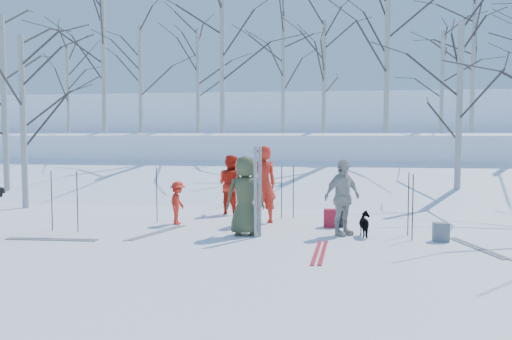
# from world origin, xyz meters

# --- Properties ---
(ground) EXTENTS (120.00, 120.00, 0.00)m
(ground) POSITION_xyz_m (0.00, 0.00, 0.00)
(ground) COLOR white
(ground) RESTS_ON ground
(snow_ramp) EXTENTS (70.00, 9.49, 4.12)m
(snow_ramp) POSITION_xyz_m (0.00, 7.00, 0.15)
(snow_ramp) COLOR white
(snow_ramp) RESTS_ON ground
(snow_plateau) EXTENTS (70.00, 18.00, 2.20)m
(snow_plateau) POSITION_xyz_m (0.00, 17.00, 1.00)
(snow_plateau) COLOR white
(snow_plateau) RESTS_ON ground
(far_hill) EXTENTS (90.00, 30.00, 6.00)m
(far_hill) POSITION_xyz_m (0.00, 38.00, 2.00)
(far_hill) COLOR white
(far_hill) RESTS_ON ground
(skier_olive_center) EXTENTS (0.90, 0.66, 1.69)m
(skier_olive_center) POSITION_xyz_m (-0.05, 0.21, 0.85)
(skier_olive_center) COLOR #3F4529
(skier_olive_center) RESTS_ON ground
(skier_red_north) EXTENTS (0.81, 0.71, 1.87)m
(skier_red_north) POSITION_xyz_m (0.14, 1.71, 0.94)
(skier_red_north) COLOR red
(skier_red_north) RESTS_ON ground
(skier_redor_behind) EXTENTS (0.97, 0.91, 1.59)m
(skier_redor_behind) POSITION_xyz_m (-0.90, 3.00, 0.80)
(skier_redor_behind) COLOR red
(skier_redor_behind) RESTS_ON ground
(skier_red_seated) EXTENTS (0.39, 0.67, 1.03)m
(skier_red_seated) POSITION_xyz_m (-1.85, 1.26, 0.51)
(skier_red_seated) COLOR red
(skier_red_seated) RESTS_ON ground
(skier_cream_east) EXTENTS (0.97, 0.93, 1.62)m
(skier_cream_east) POSITION_xyz_m (1.99, 0.48, 0.81)
(skier_cream_east) COLOR beige
(skier_cream_east) RESTS_ON ground
(dog) EXTENTS (0.38, 0.66, 0.52)m
(dog) POSITION_xyz_m (2.48, 0.37, 0.26)
(dog) COLOR black
(dog) RESTS_ON ground
(upright_ski_left) EXTENTS (0.08, 0.16, 1.90)m
(upright_ski_left) POSITION_xyz_m (0.21, -0.07, 0.95)
(upright_ski_left) COLOR silver
(upright_ski_left) RESTS_ON ground
(upright_ski_right) EXTENTS (0.11, 0.23, 1.89)m
(upright_ski_right) POSITION_xyz_m (0.29, 0.01, 0.95)
(upright_ski_right) COLOR silver
(upright_ski_right) RESTS_ON ground
(ski_pair_a) EXTENTS (1.35, 2.02, 0.02)m
(ski_pair_a) POSITION_xyz_m (-1.99, 0.15, 0.01)
(ski_pair_a) COLOR silver
(ski_pair_a) RESTS_ON ground
(ski_pair_b) EXTENTS (1.19, 2.00, 0.02)m
(ski_pair_b) POSITION_xyz_m (4.47, -0.40, 0.01)
(ski_pair_b) COLOR silver
(ski_pair_b) RESTS_ON ground
(ski_pair_c) EXTENTS (0.34, 1.92, 0.02)m
(ski_pair_c) POSITION_xyz_m (-3.86, -0.81, 0.01)
(ski_pair_c) COLOR silver
(ski_pair_c) RESTS_ON ground
(ski_pair_d) EXTENTS (0.42, 1.92, 0.02)m
(ski_pair_d) POSITION_xyz_m (1.54, -1.18, 0.01)
(ski_pair_d) COLOR #AF1923
(ski_pair_d) RESTS_ON ground
(ski_pole_a) EXTENTS (0.02, 0.02, 1.34)m
(ski_pole_a) POSITION_xyz_m (-3.73, 0.00, 0.67)
(ski_pole_a) COLOR black
(ski_pole_a) RESTS_ON ground
(ski_pole_b) EXTENTS (0.02, 0.02, 1.34)m
(ski_pole_b) POSITION_xyz_m (3.37, 0.65, 0.67)
(ski_pole_b) COLOR black
(ski_pole_b) RESTS_ON ground
(ski_pole_c) EXTENTS (0.02, 0.02, 1.34)m
(ski_pole_c) POSITION_xyz_m (3.38, 0.16, 0.67)
(ski_pole_c) COLOR black
(ski_pole_c) RESTS_ON ground
(ski_pole_d) EXTENTS (0.02, 0.02, 1.34)m
(ski_pole_d) POSITION_xyz_m (0.53, 2.41, 0.67)
(ski_pole_d) COLOR black
(ski_pole_d) RESTS_ON ground
(ski_pole_e) EXTENTS (0.02, 0.02, 1.34)m
(ski_pole_e) POSITION_xyz_m (0.82, 2.47, 0.67)
(ski_pole_e) COLOR black
(ski_pole_e) RESTS_ON ground
(ski_pole_f) EXTENTS (0.02, 0.02, 1.34)m
(ski_pole_f) POSITION_xyz_m (-4.38, 0.09, 0.67)
(ski_pole_f) COLOR black
(ski_pole_f) RESTS_ON ground
(ski_pole_g) EXTENTS (0.02, 0.02, 1.34)m
(ski_pole_g) POSITION_xyz_m (-2.44, 1.48, 0.67)
(ski_pole_g) COLOR black
(ski_pole_g) RESTS_ON ground
(backpack_red) EXTENTS (0.32, 0.22, 0.42)m
(backpack_red) POSITION_xyz_m (1.76, 1.38, 0.21)
(backpack_red) COLOR #A8192A
(backpack_red) RESTS_ON ground
(backpack_grey) EXTENTS (0.30, 0.20, 0.38)m
(backpack_grey) POSITION_xyz_m (3.92, 0.11, 0.19)
(backpack_grey) COLOR slate
(backpack_grey) RESTS_ON ground
(backpack_dark) EXTENTS (0.34, 0.24, 0.40)m
(backpack_dark) POSITION_xyz_m (1.88, 1.46, 0.20)
(backpack_dark) COLOR black
(backpack_dark) RESTS_ON ground
(birch_plateau_b) EXTENTS (4.99, 4.99, 6.27)m
(birch_plateau_b) POSITION_xyz_m (-2.64, 10.33, 5.33)
(birch_plateau_b) COLOR silver
(birch_plateau_b) RESTS_ON snow_plateau
(birch_plateau_c) EXTENTS (5.35, 5.35, 6.79)m
(birch_plateau_c) POSITION_xyz_m (4.00, 10.36, 5.59)
(birch_plateau_c) COLOR silver
(birch_plateau_c) RESTS_ON snow_plateau
(birch_plateau_d) EXTENTS (3.96, 3.96, 4.80)m
(birch_plateau_d) POSITION_xyz_m (-6.67, 11.56, 4.60)
(birch_plateau_d) COLOR silver
(birch_plateau_d) RESTS_ON snow_plateau
(birch_plateau_e) EXTENTS (5.31, 5.31, 6.73)m
(birch_plateau_e) POSITION_xyz_m (-8.42, 11.60, 5.56)
(birch_plateau_e) COLOR silver
(birch_plateau_e) RESTS_ON snow_plateau
(birch_plateau_f) EXTENTS (4.06, 4.06, 4.95)m
(birch_plateau_f) POSITION_xyz_m (-4.44, 13.19, 4.67)
(birch_plateau_f) COLOR silver
(birch_plateau_f) RESTS_ON snow_plateau
(birch_plateau_g) EXTENTS (5.09, 5.09, 6.41)m
(birch_plateau_g) POSITION_xyz_m (8.61, 15.29, 5.41)
(birch_plateau_g) COLOR silver
(birch_plateau_g) RESTS_ON snow_plateau
(birch_plateau_h) EXTENTS (3.75, 3.75, 4.50)m
(birch_plateau_h) POSITION_xyz_m (6.69, 12.98, 4.45)
(birch_plateau_h) COLOR silver
(birch_plateau_h) RESTS_ON snow_plateau
(birch_plateau_i) EXTENTS (4.02, 4.02, 4.89)m
(birch_plateau_i) POSITION_xyz_m (1.52, 12.02, 4.64)
(birch_plateau_i) COLOR silver
(birch_plateau_i) RESTS_ON snow_plateau
(birch_plateau_j) EXTENTS (3.71, 3.71, 4.44)m
(birch_plateau_j) POSITION_xyz_m (-11.34, 13.76, 4.42)
(birch_plateau_j) COLOR silver
(birch_plateau_j) RESTS_ON snow_plateau
(birch_plateau_l) EXTENTS (4.93, 4.93, 6.18)m
(birch_plateau_l) POSITION_xyz_m (-0.57, 15.66, 5.29)
(birch_plateau_l) COLOR silver
(birch_plateau_l) RESTS_ON snow_plateau
(birch_edge_a) EXTENTS (4.08, 4.08, 4.97)m
(birch_edge_a) POSITION_xyz_m (-7.04, 3.24, 2.49)
(birch_edge_a) COLOR silver
(birch_edge_a) RESTS_ON ground
(birch_edge_d) EXTENTS (4.82, 4.82, 6.02)m
(birch_edge_d) POSITION_xyz_m (-8.88, 5.07, 3.01)
(birch_edge_d) COLOR silver
(birch_edge_d) RESTS_ON ground
(birch_edge_e) EXTENTS (4.48, 4.48, 5.55)m
(birch_edge_e) POSITION_xyz_m (5.62, 5.73, 2.77)
(birch_edge_e) COLOR silver
(birch_edge_e) RESTS_ON ground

